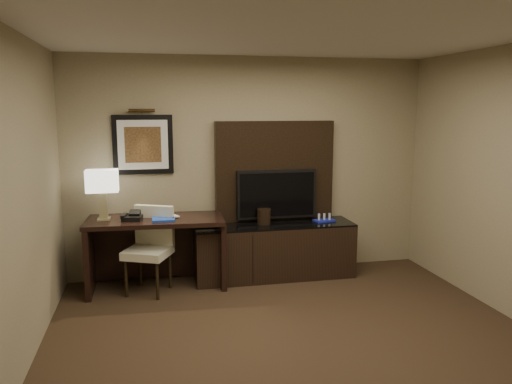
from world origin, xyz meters
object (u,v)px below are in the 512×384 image
object	(u,v)px
desk_chair	(148,252)
desk_phone	(132,216)
minibar_tray	(324,218)
ice_bucket	(264,216)
credenza	(274,250)
desk	(157,253)
tv	(276,194)
table_lamp	(103,194)

from	to	relation	value
desk_chair	desk_phone	size ratio (longest dim) A/B	4.62
desk_chair	minibar_tray	distance (m)	2.20
minibar_tray	ice_bucket	bearing A→B (deg)	178.04
minibar_tray	credenza	bearing A→B (deg)	-179.68
credenza	desk_chair	size ratio (longest dim) A/B	2.03
desk	desk_chair	world-z (taller)	desk_chair
desk_chair	minibar_tray	xyz separation A→B (m)	(2.17, 0.23, 0.24)
credenza	desk_chair	bearing A→B (deg)	-171.42
ice_bucket	minibar_tray	distance (m)	0.77
desk_chair	ice_bucket	bearing A→B (deg)	34.81
tv	minibar_tray	distance (m)	0.67
desk	tv	distance (m)	1.62
ice_bucket	minibar_tray	size ratio (longest dim) A/B	0.74
desk_chair	table_lamp	world-z (taller)	table_lamp
ice_bucket	minibar_tray	world-z (taller)	ice_bucket
table_lamp	ice_bucket	world-z (taller)	table_lamp
credenza	tv	size ratio (longest dim) A/B	1.96
tv	minibar_tray	xyz separation A→B (m)	(0.59, -0.14, -0.30)
desk_phone	ice_bucket	distance (m)	1.57
credenza	minibar_tray	size ratio (longest dim) A/B	7.67
tv	minibar_tray	bearing A→B (deg)	-13.11
ice_bucket	minibar_tray	bearing A→B (deg)	-1.96
desk_chair	ice_bucket	world-z (taller)	desk_chair
desk	credenza	world-z (taller)	desk
credenza	desk_chair	distance (m)	1.55
desk	ice_bucket	xyz separation A→B (m)	(1.30, 0.11, 0.35)
credenza	minibar_tray	bearing A→B (deg)	0.64
tv	ice_bucket	distance (m)	0.33
tv	minibar_tray	size ratio (longest dim) A/B	3.92
tv	table_lamp	world-z (taller)	table_lamp
desk_chair	minibar_tray	world-z (taller)	desk_chair
tv	table_lamp	xyz separation A→B (m)	(-2.06, -0.17, 0.11)
tv	ice_bucket	bearing A→B (deg)	-149.46
credenza	minibar_tray	xyz separation A→B (m)	(0.65, 0.00, 0.38)
desk	table_lamp	distance (m)	0.91
ice_bucket	credenza	bearing A→B (deg)	-13.45
desk	desk_chair	xyz separation A→B (m)	(-0.10, -0.15, 0.07)
credenza	tv	world-z (taller)	tv
credenza	tv	bearing A→B (deg)	66.74
desk	desk_phone	xyz separation A→B (m)	(-0.26, -0.05, 0.47)
tv	minibar_tray	world-z (taller)	tv
credenza	ice_bucket	world-z (taller)	ice_bucket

